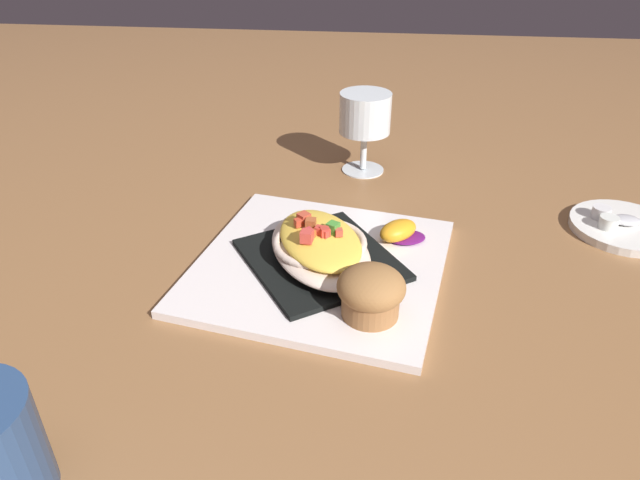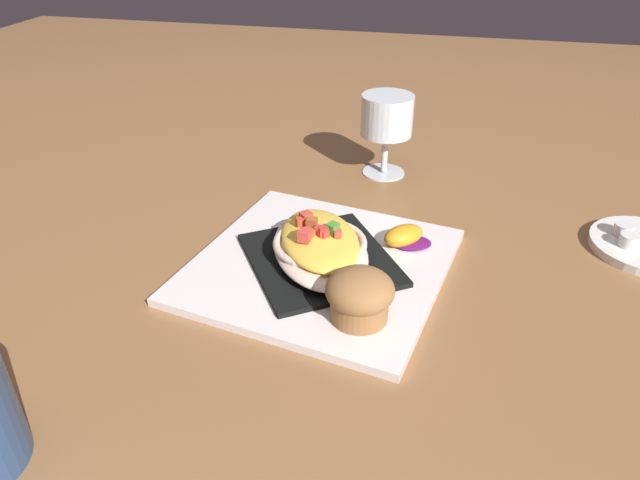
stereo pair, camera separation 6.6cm
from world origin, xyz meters
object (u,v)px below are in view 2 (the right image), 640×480
object	(u,v)px
gratin_dish	(320,245)
muffin	(360,295)
square_plate	(320,265)
orange_garnish	(405,237)
creamer_cup_1	(629,240)
creamer_cup_0	(624,229)
stemmed_glass	(387,120)

from	to	relation	value
gratin_dish	muffin	distance (m)	0.11
square_plate	orange_garnish	distance (m)	0.11
orange_garnish	creamer_cup_1	xyz separation A→B (m)	(0.06, -0.27, -0.00)
square_plate	gratin_dish	size ratio (longest dim) A/B	1.40
creamer_cup_0	creamer_cup_1	distance (m)	0.03
gratin_dish	creamer_cup_0	bearing A→B (deg)	-68.01
muffin	creamer_cup_0	xyz separation A→B (m)	(0.24, -0.30, -0.02)
creamer_cup_0	stemmed_glass	bearing A→B (deg)	66.61
creamer_cup_0	square_plate	bearing A→B (deg)	111.99
gratin_dish	creamer_cup_0	size ratio (longest dim) A/B	8.40
gratin_dish	creamer_cup_1	distance (m)	0.38
gratin_dish	creamer_cup_1	size ratio (longest dim) A/B	8.40
muffin	stemmed_glass	size ratio (longest dim) A/B	0.56
square_plate	stemmed_glass	bearing A→B (deg)	-7.42
stemmed_glass	creamer_cup_0	size ratio (longest dim) A/B	5.22
square_plate	orange_garnish	world-z (taller)	orange_garnish
gratin_dish	orange_garnish	bearing A→B (deg)	-56.29
stemmed_glass	orange_garnish	bearing A→B (deg)	-165.87
stemmed_glass	creamer_cup_0	bearing A→B (deg)	-113.39
orange_garnish	creamer_cup_1	distance (m)	0.27
stemmed_glass	creamer_cup_1	xyz separation A→B (m)	(-0.17, -0.32, -0.07)
creamer_cup_0	gratin_dish	bearing A→B (deg)	111.99
gratin_dish	muffin	size ratio (longest dim) A/B	2.88
orange_garnish	creamer_cup_0	distance (m)	0.28
orange_garnish	creamer_cup_0	world-z (taller)	orange_garnish
muffin	creamer_cup_0	distance (m)	0.38
square_plate	gratin_dish	distance (m)	0.03
orange_garnish	square_plate	bearing A→B (deg)	123.71
gratin_dish	creamer_cup_0	xyz separation A→B (m)	(0.14, -0.36, -0.01)
muffin	stemmed_glass	world-z (taller)	stemmed_glass
creamer_cup_1	gratin_dish	bearing A→B (deg)	108.19
creamer_cup_1	orange_garnish	bearing A→B (deg)	101.90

